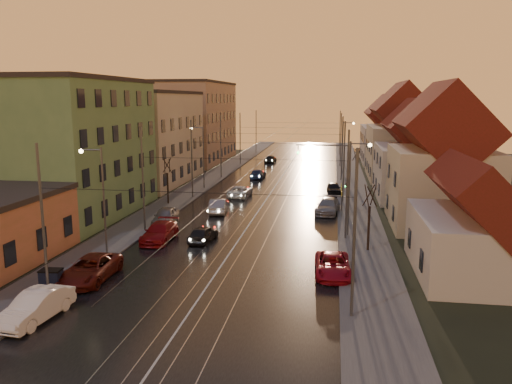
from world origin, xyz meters
The scene contains 49 objects.
ground centered at (0.00, 0.00, 0.00)m, with size 160.00×160.00×0.00m, color black.
road centered at (0.00, 40.00, 0.02)m, with size 16.00×120.00×0.04m, color black.
sidewalk_left centered at (-10.00, 40.00, 0.07)m, with size 4.00×120.00×0.15m, color #4C4C4C.
sidewalk_right centered at (10.00, 40.00, 0.07)m, with size 4.00×120.00×0.15m, color #4C4C4C.
tram_rail_0 centered at (-2.20, 40.00, 0.06)m, with size 0.06×120.00×0.03m, color gray.
tram_rail_1 centered at (-0.77, 40.00, 0.06)m, with size 0.06×120.00×0.03m, color gray.
tram_rail_2 centered at (0.77, 40.00, 0.06)m, with size 0.06×120.00×0.03m, color gray.
tram_rail_3 centered at (2.20, 40.00, 0.06)m, with size 0.06×120.00×0.03m, color gray.
apartment_left_1 centered at (-17.50, 14.00, 6.50)m, with size 10.00×18.00×13.00m, color #588454.
apartment_left_2 centered at (-17.50, 34.00, 6.00)m, with size 10.00×20.00×12.00m, color beige.
apartment_left_3 centered at (-17.50, 58.00, 7.00)m, with size 10.00×24.00×14.00m, color tan.
house_right_0 centered at (17.00, 2.00, 2.92)m, with size 8.16×10.20×5.80m.
house_right_1 centered at (17.00, 15.00, 5.45)m, with size 8.67×10.20×10.80m.
house_right_2 centered at (17.00, 28.00, 4.64)m, with size 9.18×12.24×9.20m.
house_right_3 centered at (17.00, 43.00, 5.80)m, with size 9.18×14.28×11.50m.
house_right_4 centered at (17.00, 61.00, 5.05)m, with size 9.18×16.32×10.00m.
catenary_pole_l_0 centered at (-8.60, -6.00, 4.50)m, with size 0.16×0.16×9.00m, color #595B60.
catenary_pole_r_0 centered at (8.60, -6.00, 4.50)m, with size 0.16×0.16×9.00m, color #595B60.
catenary_pole_l_1 centered at (-8.60, 9.00, 4.50)m, with size 0.16×0.16×9.00m, color #595B60.
catenary_pole_r_1 centered at (8.60, 9.00, 4.50)m, with size 0.16×0.16×9.00m, color #595B60.
catenary_pole_l_2 centered at (-8.60, 24.00, 4.50)m, with size 0.16×0.16×9.00m, color #595B60.
catenary_pole_r_2 centered at (8.60, 24.00, 4.50)m, with size 0.16×0.16×9.00m, color #595B60.
catenary_pole_l_3 centered at (-8.60, 39.00, 4.50)m, with size 0.16×0.16×9.00m, color #595B60.
catenary_pole_r_3 centered at (8.60, 39.00, 4.50)m, with size 0.16×0.16×9.00m, color #595B60.
catenary_pole_l_4 centered at (-8.60, 54.00, 4.50)m, with size 0.16×0.16×9.00m, color #595B60.
catenary_pole_r_4 centered at (8.60, 54.00, 4.50)m, with size 0.16×0.16×9.00m, color #595B60.
catenary_pole_l_5 centered at (-8.60, 72.00, 4.50)m, with size 0.16×0.16×9.00m, color #595B60.
catenary_pole_r_5 centered at (8.60, 72.00, 4.50)m, with size 0.16×0.16×9.00m, color #595B60.
street_lamp_0 centered at (-9.10, 2.00, 4.89)m, with size 1.75×0.32×8.00m.
street_lamp_1 centered at (9.10, 10.00, 4.89)m, with size 1.75×0.32×8.00m.
street_lamp_2 centered at (-9.10, 30.00, 4.89)m, with size 1.75×0.32×8.00m.
street_lamp_3 centered at (9.10, 46.00, 4.89)m, with size 1.75×0.32×8.00m.
traffic_light_mast centered at (7.99, 18.00, 4.60)m, with size 5.30×0.32×7.20m.
bare_tree_0 centered at (-10.20, 20.00, 2.49)m, with size 1.09×1.09×5.11m.
bare_tree_1 centered at (10.20, 6.00, 2.49)m, with size 1.09×1.09×5.11m.
bare_tree_2 centered at (10.40, 34.00, 2.49)m, with size 1.09×1.09×5.11m.
driving_car_0 centered at (-2.76, 6.68, 0.66)m, with size 1.56×3.88×1.32m, color black.
driving_car_1 centered at (-3.89, 16.94, 0.74)m, with size 1.57×4.51×1.49m, color #A5A5AB.
driving_car_2 centered at (-3.22, 25.27, 0.68)m, with size 2.24×4.86×1.35m, color silver.
driving_car_3 centered at (-3.28, 39.42, 0.67)m, with size 1.88×4.64×1.35m, color navy.
driving_car_4 centered at (-3.76, 57.60, 0.71)m, with size 1.68×4.17×1.42m, color black.
parked_left_0 centered at (-7.60, -8.78, 0.77)m, with size 1.62×4.66×1.54m, color white.
parked_left_1 centered at (-7.60, -2.88, 0.75)m, with size 2.50×5.43×1.51m, color #5F1710.
parked_left_2 centered at (-6.30, 6.35, 0.74)m, with size 2.07×5.09×1.48m, color maroon.
parked_left_3 centered at (-7.60, 11.58, 0.78)m, with size 1.85×4.59×1.56m, color gray.
parked_right_0 centered at (7.60, 0.43, 0.68)m, with size 2.27×4.91×1.37m, color #AC1126.
parked_right_1 centered at (7.02, 18.44, 0.74)m, with size 2.08×5.12×1.49m, color #99999E.
parked_right_2 centered at (7.60, 29.29, 0.67)m, with size 1.58×3.92×1.34m, color black.
dumpster centered at (-9.09, -4.86, 0.70)m, with size 1.20×0.80×1.10m, color black.
Camera 1 is at (7.43, -31.02, 11.38)m, focal length 35.00 mm.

